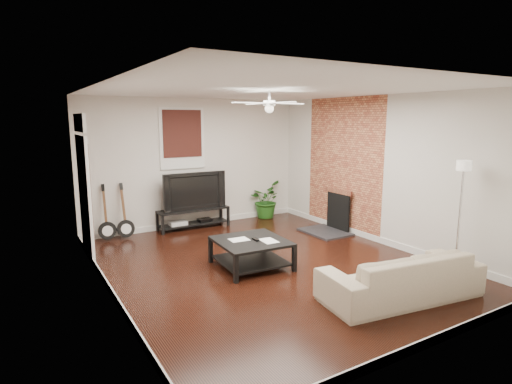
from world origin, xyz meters
The scene contains 14 objects.
room centered at (0.00, 0.00, 1.40)m, with size 5.01×6.01×2.81m.
brick_accent centered at (2.49, 1.00, 1.40)m, with size 0.02×2.20×2.80m, color #9E4833.
fireplace centered at (2.20, 1.00, 0.46)m, with size 0.80×1.10×0.92m, color black.
window_back centered at (-0.30, 2.97, 1.95)m, with size 1.00×0.06×1.30m, color #36160E.
door_left centered at (-2.46, 1.90, 1.25)m, with size 0.08×1.00×2.50m, color white.
tv_stand centered at (-0.17, 2.78, 0.22)m, with size 1.56×0.42×0.44m, color black.
tv centered at (-0.17, 2.80, 0.84)m, with size 1.40×0.18×0.81m, color black.
coffee_table centered at (-0.30, 0.05, 0.22)m, with size 1.07×1.07×0.45m, color black.
sofa centered at (0.82, -1.99, 0.32)m, with size 2.18×0.85×0.64m, color tan.
floor_lamp centered at (2.17, -1.89, 0.89)m, with size 0.29×0.29×1.78m, color silver, non-canonical shape.
potted_plant centered at (1.70, 2.82, 0.44)m, with size 0.79×0.68×0.88m, color #215919.
guitar_left centered at (-1.99, 2.75, 0.56)m, with size 0.35×0.25×1.13m, color black, non-canonical shape.
guitar_right centered at (-1.64, 2.72, 0.56)m, with size 0.35×0.25×1.13m, color black, non-canonical shape.
ceiling_fan centered at (0.00, 0.00, 2.60)m, with size 1.24×1.24×0.32m, color white, non-canonical shape.
Camera 1 is at (-3.52, -5.50, 2.37)m, focal length 29.14 mm.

